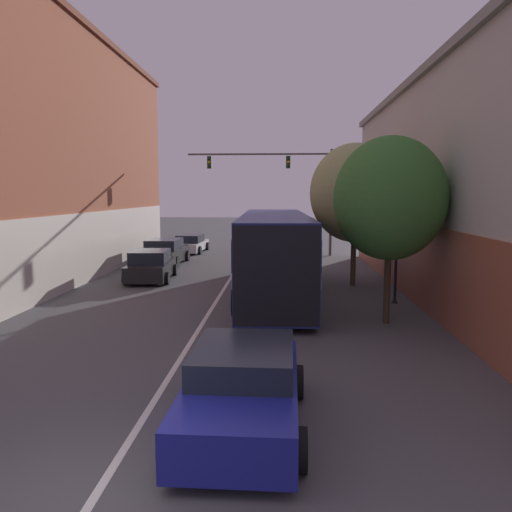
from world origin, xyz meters
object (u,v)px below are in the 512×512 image
Objects in this scene: street_lamp at (398,216)px; street_tree_far at (355,193)px; bus at (274,249)px; parked_car_left_near at (151,266)px; parked_car_left_mid at (165,252)px; parked_car_left_far at (191,244)px; traffic_signal_gantry at (288,178)px; street_tree_near at (390,199)px; hatchback_foreground at (243,389)px.

street_tree_far is at bearing 106.32° from street_lamp.
street_lamp is at bearing -73.68° from street_tree_far.
bus is 6.69m from parked_car_left_near.
street_tree_far is (9.92, -6.19, 3.38)m from parked_car_left_mid.
street_lamp reaches higher than parked_car_left_far.
traffic_signal_gantry is at bearing 104.51° from street_tree_far.
parked_car_left_near is 0.45× the size of traffic_signal_gantry.
parked_car_left_near is at bearing -176.83° from parked_car_left_far.
parked_car_left_mid is at bearing 178.60° from parked_car_left_far.
street_tree_near is at bearing -107.25° from street_lamp.
street_tree_near is 6.56m from street_tree_far.
hatchback_foreground is 20.91m from parked_car_left_mid.
hatchback_foreground is at bearing -165.45° from parked_car_left_far.
parked_car_left_mid reaches higher than parked_car_left_far.
bus is 2.85× the size of hatchback_foreground.
hatchback_foreground is 0.46× the size of traffic_signal_gantry.
street_tree_far reaches higher than parked_car_left_mid.
parked_car_left_mid is at bearing 18.01° from hatchback_foreground.
traffic_signal_gantry reaches higher than parked_car_left_far.
parked_car_left_far is 0.48× the size of traffic_signal_gantry.
parked_car_left_mid is 6.06m from parked_car_left_far.
bus is 2.12× the size of street_tree_near.
parked_car_left_near is at bearing 174.72° from street_tree_far.
traffic_signal_gantry is at bearing 104.97° from street_lamp.
traffic_signal_gantry is at bearing -100.01° from parked_car_left_far.
street_tree_near is (-0.92, -2.95, 0.64)m from street_lamp.
street_lamp is (3.85, -14.40, -1.79)m from traffic_signal_gantry.
bus reaches higher than parked_car_left_near.
parked_car_left_near is 12.67m from traffic_signal_gantry.
parked_car_left_near is at bearing -123.41° from traffic_signal_gantry.
hatchback_foreground is at bearing -105.42° from street_tree_far.
parked_car_left_mid is at bearing 1.94° from parked_car_left_near.
parked_car_left_mid is 14.94m from street_lamp.
street_tree_far reaches higher than parked_car_left_near.
parked_car_left_far is at bearing 21.34° from bus.
parked_car_left_far is 0.78× the size of street_tree_near.
street_lamp is 3.85m from street_tree_far.
street_tree_far reaches higher than parked_car_left_far.
street_tree_far is (-0.14, 6.56, 0.18)m from street_tree_near.
hatchback_foreground is at bearing 176.76° from bus.
traffic_signal_gantry is (6.75, -1.45, 4.47)m from parked_car_left_far.
bus is at bearing -154.95° from parked_car_left_far.
parked_car_left_far is 8.23m from traffic_signal_gantry.
bus is at bearing -0.64° from hatchback_foreground.
traffic_signal_gantry is (1.01, 24.59, 4.38)m from hatchback_foreground.
traffic_signal_gantry is at bearing -37.67° from parked_car_left_near.
parked_car_left_near is 0.73× the size of street_tree_near.
parked_car_left_near is (-5.53, 14.67, -0.01)m from hatchback_foreground.
hatchback_foreground is 0.92× the size of parked_car_left_mid.
traffic_signal_gantry reaches higher than hatchback_foreground.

